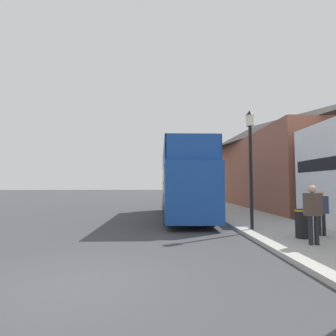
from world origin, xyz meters
name	(u,v)px	position (x,y,z in m)	size (l,w,h in m)	color
ground_plane	(142,204)	(0.00, 21.00, 0.00)	(144.00, 144.00, 0.00)	#3D3D3F
sidewalk	(216,206)	(6.73, 18.00, 0.07)	(3.70, 108.00, 0.14)	#ADAAA3
brick_terrace_rear	(256,164)	(11.59, 21.02, 4.01)	(6.00, 25.05, 8.03)	#935642
tour_bus	(184,186)	(3.13, 10.31, 1.89)	(2.54, 9.74, 4.12)	#19479E
parked_car_ahead_of_bus	(183,198)	(3.79, 18.27, 0.72)	(1.95, 4.60, 1.52)	black
pedestrian_second	(313,209)	(6.28, 2.55, 1.21)	(0.47, 0.26, 1.78)	#232328
pedestrian_third	(321,208)	(7.40, 3.92, 1.11)	(0.42, 0.23, 1.61)	#232328
lamp_post_nearest	(250,147)	(5.42, 5.38, 3.51)	(0.35, 0.35, 4.91)	black
lamp_post_second	(207,162)	(5.31, 14.39, 3.64)	(0.35, 0.35, 5.12)	black
litter_bin	(302,223)	(6.48, 3.53, 0.65)	(0.48, 0.48, 0.97)	black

